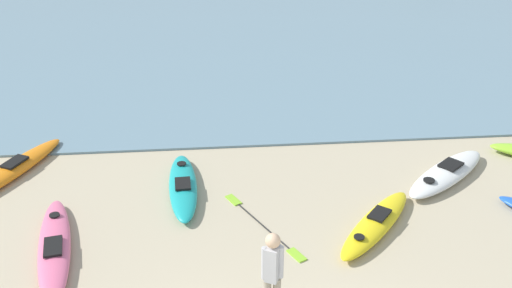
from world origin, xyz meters
The scene contains 7 objects.
kayak_on_sand_0 centered at (-4.07, 3.95, 0.13)m, with size 1.21×3.48×0.31m.
kayak_on_sand_3 centered at (2.31, 4.16, 0.14)m, with size 2.31×2.61×0.33m.
kayak_on_sand_4 centered at (-1.64, 5.99, 0.14)m, with size 0.77×2.94×0.32m.
kayak_on_sand_5 centered at (-5.72, 7.05, 0.14)m, with size 2.13×3.46×0.32m.
kayak_on_sand_7 centered at (4.50, 6.01, 0.16)m, with size 2.78×2.51×0.36m.
person_near_foreground centered at (-0.10, 1.77, 1.01)m, with size 0.36×0.31×1.76m.
loose_paddle centered at (0.02, 4.49, 0.01)m, with size 1.47×2.54×0.03m.
Camera 1 is at (-1.02, -5.67, 7.20)m, focal length 42.00 mm.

